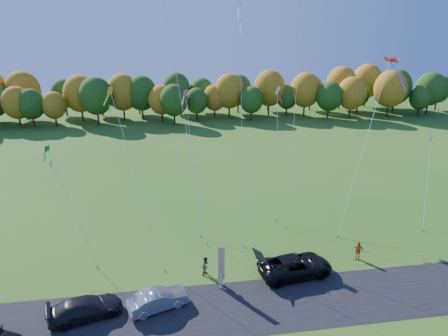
{
  "coord_description": "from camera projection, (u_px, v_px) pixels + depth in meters",
  "views": [
    {
      "loc": [
        -5.02,
        -26.99,
        19.07
      ],
      "look_at": [
        0.0,
        6.0,
        7.0
      ],
      "focal_mm": 32.0,
      "sensor_mm": 36.0,
      "label": 1
    }
  ],
  "objects": [
    {
      "name": "asphalt_strip",
      "position": [
        245.0,
        307.0,
        28.57
      ],
      "size": [
        90.0,
        6.0,
        0.01
      ],
      "primitive_type": "cube",
      "color": "black",
      "rests_on": "ground"
    },
    {
      "name": "kite_diamond_yellow",
      "position": [
        137.0,
        180.0,
        32.57
      ],
      "size": [
        4.27,
        6.29,
        14.54
      ],
      "color": "#4C3F33",
      "rests_on": "ground"
    },
    {
      "name": "kite_diamond_blue_low",
      "position": [
        427.0,
        183.0,
        40.17
      ],
      "size": [
        3.32,
        5.41,
        8.48
      ],
      "color": "#4C3F33",
      "rests_on": "ground"
    },
    {
      "name": "kite_parafoil_rainbow",
      "position": [
        365.0,
        143.0,
        39.55
      ],
      "size": [
        9.59,
        8.85,
        16.27
      ],
      "color": "#4C3F33",
      "rests_on": "ground"
    },
    {
      "name": "kite_diamond_pink",
      "position": [
        193.0,
        161.0,
        38.79
      ],
      "size": [
        1.25,
        7.17,
        13.24
      ],
      "color": "#4C3F33",
      "rests_on": "ground"
    },
    {
      "name": "dark_truck_a",
      "position": [
        85.0,
        308.0,
        27.35
      ],
      "size": [
        5.31,
        3.25,
        1.44
      ],
      "primitive_type": "imported",
      "rotation": [
        0.0,
        0.0,
        1.84
      ],
      "color": "black",
      "rests_on": "ground"
    },
    {
      "name": "kite_diamond_green",
      "position": [
        72.0,
        207.0,
        33.3
      ],
      "size": [
        4.3,
        5.01,
        9.74
      ],
      "color": "#4C3F33",
      "rests_on": "ground"
    },
    {
      "name": "tree_line",
      "position": [
        189.0,
        121.0,
        83.42
      ],
      "size": [
        116.0,
        12.0,
        10.0
      ],
      "primitive_type": null,
      "color": "#1E4711",
      "rests_on": "ground"
    },
    {
      "name": "silver_sedan",
      "position": [
        158.0,
        300.0,
        28.2
      ],
      "size": [
        4.58,
        2.84,
        1.42
      ],
      "primitive_type": "imported",
      "rotation": [
        0.0,
        0.0,
        1.91
      ],
      "color": "silver",
      "rests_on": "ground"
    },
    {
      "name": "kite_delta_red",
      "position": [
        242.0,
        106.0,
        36.63
      ],
      "size": [
        2.85,
        10.19,
        23.37
      ],
      "color": "#4C3F33",
      "rests_on": "ground"
    },
    {
      "name": "black_suv",
      "position": [
        295.0,
        266.0,
        31.94
      ],
      "size": [
        6.3,
        3.55,
        1.66
      ],
      "primitive_type": "imported",
      "rotation": [
        0.0,
        0.0,
        1.71
      ],
      "color": "black",
      "rests_on": "ground"
    },
    {
      "name": "kite_diamond_white",
      "position": [
        277.0,
        153.0,
        41.78
      ],
      "size": [
        2.04,
        6.85,
        13.15
      ],
      "color": "#4C3F33",
      "rests_on": "ground"
    },
    {
      "name": "person_tailgate_a",
      "position": [
        222.0,
        276.0,
        30.48
      ],
      "size": [
        0.71,
        0.83,
        1.92
      ],
      "primitive_type": "imported",
      "rotation": [
        0.0,
        0.0,
        1.14
      ],
      "color": "white",
      "rests_on": "ground"
    },
    {
      "name": "person_tailgate_b",
      "position": [
        206.0,
        266.0,
        32.01
      ],
      "size": [
        0.9,
        0.96,
        1.56
      ],
      "primitive_type": "imported",
      "rotation": [
        0.0,
        0.0,
        1.03
      ],
      "color": "gray",
      "rests_on": "ground"
    },
    {
      "name": "kite_delta_blue",
      "position": [
        175.0,
        66.0,
        35.66
      ],
      "size": [
        5.56,
        11.16,
        31.83
      ],
      "color": "#4C3F33",
      "rests_on": "ground"
    },
    {
      "name": "ground",
      "position": [
        235.0,
        274.0,
        32.29
      ],
      "size": [
        160.0,
        160.0,
        0.0
      ],
      "primitive_type": "plane",
      "color": "#275917"
    },
    {
      "name": "person_east",
      "position": [
        358.0,
        250.0,
        34.1
      ],
      "size": [
        1.03,
        0.92,
        1.68
      ],
      "primitive_type": "imported",
      "rotation": [
        0.0,
        0.0,
        -0.65
      ],
      "color": "orange",
      "rests_on": "ground"
    },
    {
      "name": "kite_parafoil_orange",
      "position": [
        298.0,
        67.0,
        39.57
      ],
      "size": [
        6.19,
        11.37,
        30.56
      ],
      "color": "#4C3F33",
      "rests_on": "ground"
    },
    {
      "name": "feather_flag",
      "position": [
        221.0,
        263.0,
        29.87
      ],
      "size": [
        0.48,
        0.07,
        3.64
      ],
      "color": "#999999",
      "rests_on": "ground"
    }
  ]
}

